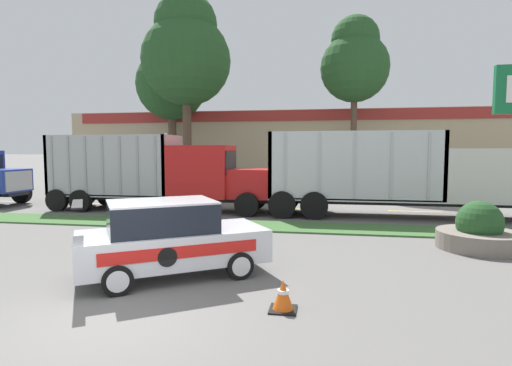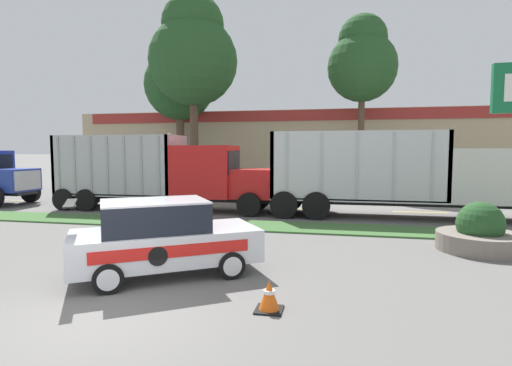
{
  "view_description": "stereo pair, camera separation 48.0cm",
  "coord_description": "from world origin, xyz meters",
  "views": [
    {
      "loc": [
        3.5,
        -6.07,
        2.83
      ],
      "look_at": [
        1.06,
        7.91,
        1.69
      ],
      "focal_mm": 28.0,
      "sensor_mm": 36.0,
      "label": 1
    },
    {
      "loc": [
        3.97,
        -5.98,
        2.83
      ],
      "look_at": [
        1.06,
        7.91,
        1.69
      ],
      "focal_mm": 28.0,
      "sensor_mm": 36.0,
      "label": 2
    }
  ],
  "objects": [
    {
      "name": "store_building_backdrop",
      "position": [
        3.22,
        30.45,
        2.98
      ],
      "size": [
        41.46,
        12.1,
        5.96
      ],
      "color": "tan",
      "rests_on": "ground_plane"
    },
    {
      "name": "grass_verge",
      "position": [
        0.0,
        8.48,
        0.03
      ],
      "size": [
        120.0,
        2.01,
        0.06
      ],
      "primitive_type": "cube",
      "color": "#3D6633",
      "rests_on": "ground_plane"
    },
    {
      "name": "centre_line_3",
      "position": [
        -8.54,
        13.48,
        0.0
      ],
      "size": [
        2.4,
        0.14,
        0.01
      ],
      "primitive_type": "cube",
      "color": "yellow",
      "rests_on": "ground_plane"
    },
    {
      "name": "tree_behind_left",
      "position": [
        -5.81,
        20.04,
        9.43
      ],
      "size": [
        5.97,
        5.97,
        13.35
      ],
      "color": "brown",
      "rests_on": "ground_plane"
    },
    {
      "name": "stone_planter",
      "position": [
        7.91,
        6.25,
        0.47
      ],
      "size": [
        2.32,
        2.32,
        1.4
      ],
      "color": "slate",
      "rests_on": "ground_plane"
    },
    {
      "name": "tree_behind_right",
      "position": [
        5.37,
        22.42,
        8.92
      ],
      "size": [
        4.66,
        4.66,
        11.99
      ],
      "color": "brown",
      "rests_on": "ground_plane"
    },
    {
      "name": "ground_plane",
      "position": [
        0.0,
        0.0,
        0.0
      ],
      "size": [
        600.0,
        600.0,
        0.0
      ],
      "primitive_type": "plane",
      "color": "slate"
    },
    {
      "name": "rally_car",
      "position": [
        0.06,
        2.35,
        0.87
      ],
      "size": [
        4.44,
        3.77,
        1.75
      ],
      "color": "silver",
      "rests_on": "ground_plane"
    },
    {
      "name": "dump_truck_trail",
      "position": [
        8.29,
        11.69,
        1.65
      ],
      "size": [
        12.31,
        2.76,
        3.64
      ],
      "color": "black",
      "rests_on": "ground_plane"
    },
    {
      "name": "centre_line_2",
      "position": [
        -13.94,
        13.48,
        0.0
      ],
      "size": [
        2.4,
        0.14,
        0.01
      ],
      "primitive_type": "cube",
      "color": "yellow",
      "rests_on": "ground_plane"
    },
    {
      "name": "centre_line_5",
      "position": [
        2.26,
        13.48,
        0.0
      ],
      "size": [
        2.4,
        0.14,
        0.01
      ],
      "primitive_type": "cube",
      "color": "yellow",
      "rests_on": "ground_plane"
    },
    {
      "name": "traffic_cone",
      "position": [
        2.79,
        0.8,
        0.27
      ],
      "size": [
        0.48,
        0.48,
        0.55
      ],
      "color": "black",
      "rests_on": "ground_plane"
    },
    {
      "name": "centre_line_6",
      "position": [
        7.66,
        13.48,
        0.0
      ],
      "size": [
        2.4,
        0.14,
        0.01
      ],
      "primitive_type": "cube",
      "color": "yellow",
      "rests_on": "ground_plane"
    },
    {
      "name": "tree_behind_centre",
      "position": [
        -8.21,
        23.41,
        8.41
      ],
      "size": [
        5.39,
        5.39,
        11.96
      ],
      "color": "brown",
      "rests_on": "ground_plane"
    },
    {
      "name": "dump_truck_mid",
      "position": [
        -3.34,
        11.76,
        1.65
      ],
      "size": [
        10.7,
        2.57,
        3.63
      ],
      "color": "black",
      "rests_on": "ground_plane"
    },
    {
      "name": "centre_line_4",
      "position": [
        -3.14,
        13.48,
        0.0
      ],
      "size": [
        2.4,
        0.14,
        0.01
      ],
      "primitive_type": "cube",
      "color": "yellow",
      "rests_on": "ground_plane"
    }
  ]
}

